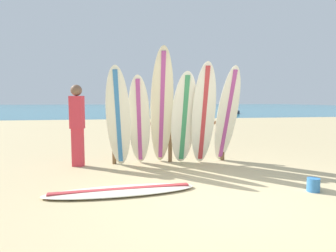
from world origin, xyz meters
The scene contains 13 objects.
ground_plane centered at (0.00, 0.00, 0.00)m, with size 120.00×120.00×0.00m, color tan.
ocean_water centered at (0.00, 58.00, 0.00)m, with size 120.00×80.00×0.01m, color teal.
surfboard_rack centered at (-0.40, 2.64, 0.67)m, with size 2.65×0.09×1.05m.
surfboard_leaning_far_left centered at (-1.57, 2.20, 1.06)m, with size 0.60×0.83×2.12m.
surfboard_leaning_left centered at (-1.13, 2.31, 0.97)m, with size 0.57×0.91×1.95m.
surfboard_leaning_center_left centered at (-0.64, 2.27, 1.25)m, with size 0.56×1.14×2.50m.
surfboard_leaning_center centered at (-0.14, 2.32, 1.02)m, with size 0.60×0.65×2.04m.
surfboard_leaning_center_right centered at (0.26, 2.20, 1.12)m, with size 0.54×0.69×2.23m.
surfboard_leaning_right centered at (0.83, 2.28, 1.08)m, with size 0.52×0.89×2.16m.
surfboard_lying_on_sand centered at (-1.52, 0.56, 0.04)m, with size 2.36×0.74×0.08m.
beachgoer_standing centered at (-2.44, 2.54, 0.97)m, with size 0.32×0.24×1.76m.
small_boat_offshore centered at (10.49, 25.92, 0.26)m, with size 0.93×3.14×0.71m.
sand_bucket centered at (1.45, 0.14, 0.11)m, with size 0.19×0.19×0.21m, color #3372B2.
Camera 1 is at (-1.51, -3.77, 1.42)m, focal length 30.41 mm.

